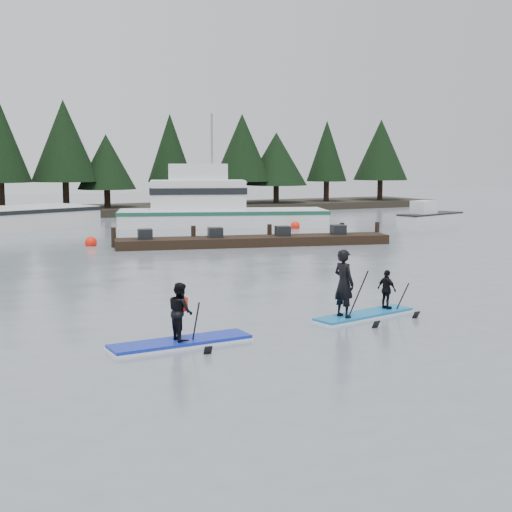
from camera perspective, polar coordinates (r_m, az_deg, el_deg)
name	(u,v)px	position (r m, az deg, el deg)	size (l,w,h in m)	color
ground	(357,324)	(19.05, 8.10, -5.42)	(160.00, 160.00, 0.00)	slate
far_shore	(52,212)	(58.36, -15.98, 3.41)	(70.00, 8.00, 0.60)	#2D281E
treeline	(53,216)	(58.39, -15.97, 3.12)	(60.00, 4.00, 8.00)	black
fishing_boat_medium	(217,217)	(47.50, -3.17, 3.13)	(14.16, 8.21, 8.23)	silver
skiff	(430,218)	(51.42, 13.78, 2.99)	(5.58, 1.67, 0.65)	silver
floating_dock	(254,241)	(36.24, -0.15, 1.21)	(13.95, 1.86, 0.46)	black
buoy_b	(91,246)	(37.14, -13.06, 0.80)	(0.61, 0.61, 0.61)	#FF1F0C
buoy_c	(295,228)	(45.64, 3.16, 2.22)	(0.58, 0.58, 0.58)	#FF1F0C
paddleboard_solo	(181,324)	(16.76, -6.05, -5.45)	(3.40, 1.14, 1.90)	#1227AA
paddleboard_duo	(358,293)	(19.64, 8.18, -2.96)	(3.27, 1.50, 2.46)	#126CAF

